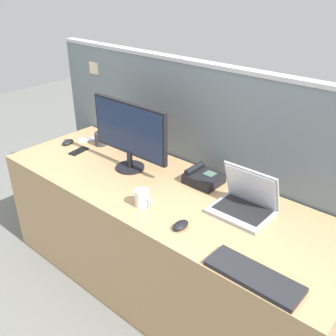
{
  "coord_description": "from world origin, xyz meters",
  "views": [
    {
      "loc": [
        1.31,
        -1.46,
        1.9
      ],
      "look_at": [
        0.0,
        0.05,
        0.86
      ],
      "focal_mm": 41.44,
      "sensor_mm": 36.0,
      "label": 1
    }
  ],
  "objects": [
    {
      "name": "desk_phone",
      "position": [
        0.13,
        0.22,
        0.78
      ],
      "size": [
        0.2,
        0.18,
        0.1
      ],
      "color": "black",
      "rests_on": "desk"
    },
    {
      "name": "pen_cup",
      "position": [
        -0.76,
        0.18,
        0.79
      ],
      "size": [
        0.08,
        0.08,
        0.18
      ],
      "color": "#333338",
      "rests_on": "desk"
    },
    {
      "name": "cubicle_divider",
      "position": [
        0.0,
        0.42,
        0.71
      ],
      "size": [
        2.69,
        0.08,
        1.41
      ],
      "color": "slate",
      "rests_on": "ground_plane"
    },
    {
      "name": "keyboard_main",
      "position": [
        0.78,
        -0.3,
        0.75
      ],
      "size": [
        0.42,
        0.15,
        0.02
      ],
      "primitive_type": "cube",
      "rotation": [
        0.0,
        0.0,
        -0.01
      ],
      "color": "#232328",
      "rests_on": "desk"
    },
    {
      "name": "coffee_mug",
      "position": [
        0.04,
        -0.2,
        0.79
      ],
      "size": [
        0.12,
        0.08,
        0.09
      ],
      "color": "white",
      "rests_on": "desk"
    },
    {
      "name": "ground_plane",
      "position": [
        0.0,
        0.0,
        0.0
      ],
      "size": [
        10.0,
        10.0,
        0.0
      ],
      "primitive_type": "plane",
      "color": "slate"
    },
    {
      "name": "cell_phone_black_slab",
      "position": [
        -0.79,
        -0.0,
        0.75
      ],
      "size": [
        0.08,
        0.15,
        0.01
      ],
      "primitive_type": "cube",
      "rotation": [
        0.0,
        0.0,
        0.16
      ],
      "color": "black",
      "rests_on": "desk"
    },
    {
      "name": "computer_mouse_right_hand",
      "position": [
        -0.96,
        0.03,
        0.76
      ],
      "size": [
        0.08,
        0.11,
        0.03
      ],
      "primitive_type": "ellipsoid",
      "rotation": [
        0.0,
        0.0,
        0.16
      ],
      "color": "black",
      "rests_on": "desk"
    },
    {
      "name": "desk",
      "position": [
        0.0,
        0.0,
        0.37
      ],
      "size": [
        2.24,
        0.76,
        0.74
      ],
      "primitive_type": "cube",
      "color": "tan",
      "rests_on": "ground_plane"
    },
    {
      "name": "cell_phone_silver_slab",
      "position": [
        -0.91,
        0.17,
        0.75
      ],
      "size": [
        0.14,
        0.15,
        0.01
      ],
      "primitive_type": "cube",
      "rotation": [
        0.0,
        0.0,
        -0.65
      ],
      "color": "#B7BAC1",
      "rests_on": "desk"
    },
    {
      "name": "computer_mouse_left_hand",
      "position": [
        0.32,
        -0.22,
        0.76
      ],
      "size": [
        0.06,
        0.1,
        0.03
      ],
      "primitive_type": "ellipsoid",
      "rotation": [
        0.0,
        0.0,
        0.02
      ],
      "color": "black",
      "rests_on": "desk"
    },
    {
      "name": "laptop",
      "position": [
        0.48,
        0.12,
        0.8
      ],
      "size": [
        0.31,
        0.26,
        0.24
      ],
      "color": "#9EA0A8",
      "rests_on": "desk"
    },
    {
      "name": "desktop_monitor",
      "position": [
        -0.33,
        0.07,
        0.99
      ],
      "size": [
        0.6,
        0.18,
        0.44
      ],
      "color": "black",
      "rests_on": "desk"
    }
  ]
}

